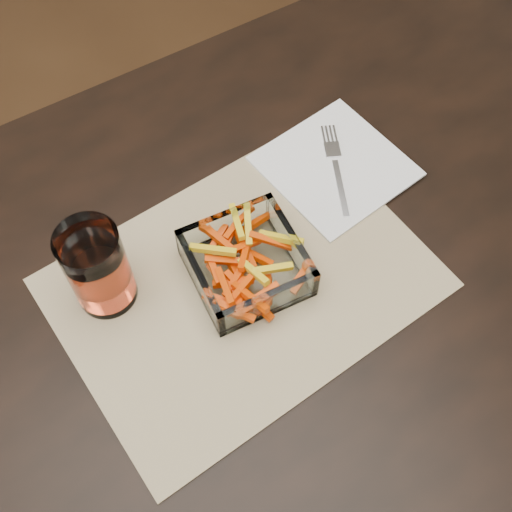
% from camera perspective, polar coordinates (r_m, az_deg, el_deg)
% --- Properties ---
extents(dining_table, '(1.60, 0.90, 0.75)m').
position_cam_1_polar(dining_table, '(0.87, -3.15, -8.86)').
color(dining_table, black).
rests_on(dining_table, ground).
extents(placemat, '(0.47, 0.36, 0.00)m').
position_cam_1_polar(placemat, '(0.81, -1.15, -2.39)').
color(placemat, tan).
rests_on(placemat, dining_table).
extents(glass_bowl, '(0.15, 0.15, 0.05)m').
position_cam_1_polar(glass_bowl, '(0.80, -0.88, -0.78)').
color(glass_bowl, white).
rests_on(glass_bowl, placemat).
extents(tumbler, '(0.07, 0.07, 0.13)m').
position_cam_1_polar(tumbler, '(0.77, -13.84, -1.21)').
color(tumbler, white).
rests_on(tumbler, placemat).
extents(napkin, '(0.20, 0.20, 0.00)m').
position_cam_1_polar(napkin, '(0.91, 7.06, 7.94)').
color(napkin, white).
rests_on(napkin, placemat).
extents(fork, '(0.08, 0.15, 0.00)m').
position_cam_1_polar(fork, '(0.91, 7.11, 7.96)').
color(fork, silver).
rests_on(fork, napkin).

